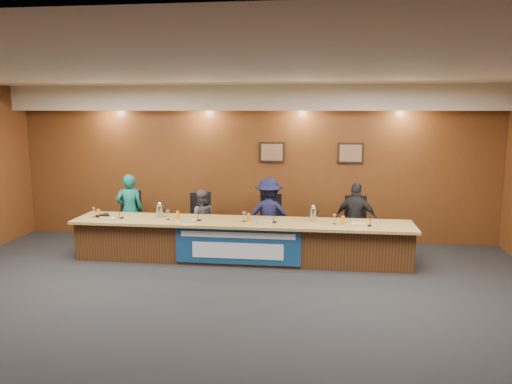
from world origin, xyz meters
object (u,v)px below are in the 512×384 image
speakerphone (104,216)px  panelist_a (130,210)px  office_chair_c (269,226)px  carafe_right (313,215)px  office_chair_d (355,228)px  panelist_b (201,219)px  office_chair_a (132,221)px  panelist_c (269,215)px  banner (238,246)px  panelist_d (356,219)px  office_chair_b (202,224)px  dais_body (241,242)px  carafe_left (160,211)px

speakerphone → panelist_a: bearing=75.0°
office_chair_c → carafe_right: 1.19m
panelist_a → office_chair_d: bearing=159.6°
panelist_b → office_chair_c: (1.34, 0.10, -0.11)m
office_chair_a → panelist_c: bearing=-24.9°
banner → panelist_d: 2.38m
office_chair_b → carafe_right: bearing=-39.2°
banner → office_chair_b: banner is taller
office_chair_c → speakerphone: size_ratio=1.50×
panelist_a → panelist_d: (4.46, 0.00, -0.04)m
dais_body → panelist_a: (-2.37, 0.68, 0.38)m
office_chair_d → banner: bearing=-148.3°
office_chair_d → office_chair_b: bearing=-178.1°
carafe_left → speakerphone: carafe_left is taller
banner → office_chair_d: 2.41m
panelist_c → banner: bearing=64.0°
carafe_right → speakerphone: carafe_right is taller
panelist_d → office_chair_d: bearing=-74.3°
panelist_d → speakerphone: size_ratio=4.28×
office_chair_a → office_chair_c: (2.80, 0.00, 0.00)m
panelist_d → carafe_right: 1.03m
panelist_a → carafe_left: panelist_a is taller
speakerphone → office_chair_c: bearing=15.6°
office_chair_a → carafe_right: 3.75m
panelist_b → panelist_d: size_ratio=0.86×
carafe_right → office_chair_d: bearing=42.3°
office_chair_d → office_chair_c: bearing=-178.1°
panelist_b → carafe_right: 2.30m
panelist_b → carafe_right: size_ratio=4.82×
panelist_a → panelist_b: size_ratio=1.23×
office_chair_c → panelist_c: bearing=-87.8°
office_chair_b → dais_body: bearing=-61.6°
panelist_a → carafe_right: size_ratio=5.94×
carafe_left → speakerphone: bearing=-174.7°
office_chair_a → office_chair_c: bearing=-22.9°
panelist_b → panelist_c: panelist_c is taller
banner → office_chair_b: (-0.91, 1.20, 0.10)m
panelist_a → office_chair_d: size_ratio=3.04×
office_chair_a → carafe_left: carafe_left is taller
panelist_d → office_chair_b: size_ratio=2.85×
panelist_c → office_chair_b: 1.36m
panelist_c → office_chair_d: panelist_c is taller
banner → office_chair_c: bearing=70.3°
panelist_d → office_chair_a: bearing=14.4°
panelist_c → speakerphone: size_ratio=4.47×
panelist_c → office_chair_c: bearing=-94.6°
dais_body → office_chair_a: (-2.37, 0.78, 0.13)m
office_chair_c → office_chair_d: size_ratio=1.00×
office_chair_d → speakerphone: 4.74m
office_chair_c → office_chair_d: same height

